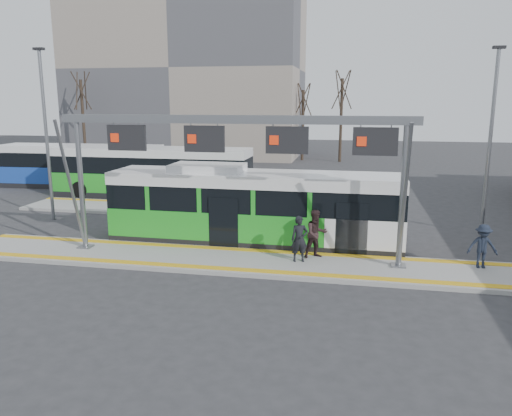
# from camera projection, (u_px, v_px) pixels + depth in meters

# --- Properties ---
(ground) EXTENTS (120.00, 120.00, 0.00)m
(ground) POSITION_uv_depth(u_px,v_px,m) (244.00, 263.00, 18.32)
(ground) COLOR #2D2D30
(ground) RESTS_ON ground
(platform_main) EXTENTS (22.00, 3.00, 0.15)m
(platform_main) POSITION_uv_depth(u_px,v_px,m) (244.00, 261.00, 18.30)
(platform_main) COLOR gray
(platform_main) RESTS_ON ground
(platform_second) EXTENTS (20.00, 3.00, 0.15)m
(platform_second) POSITION_uv_depth(u_px,v_px,m) (203.00, 211.00, 26.73)
(platform_second) COLOR gray
(platform_second) RESTS_ON ground
(tactile_main) EXTENTS (22.00, 2.65, 0.02)m
(tactile_main) POSITION_uv_depth(u_px,v_px,m) (244.00, 259.00, 18.28)
(tactile_main) COLOR gold
(tactile_main) RESTS_ON platform_main
(tactile_second) EXTENTS (20.00, 0.35, 0.02)m
(tactile_second) POSITION_uv_depth(u_px,v_px,m) (209.00, 205.00, 27.81)
(tactile_second) COLOR gold
(tactile_second) RESTS_ON platform_second
(gantry) EXTENTS (13.00, 1.68, 5.20)m
(gantry) POSITION_uv_depth(u_px,v_px,m) (235.00, 145.00, 17.72)
(gantry) COLOR slate
(gantry) RESTS_ON platform_main
(apartment_block) EXTENTS (24.50, 12.50, 18.40)m
(apartment_block) POSITION_uv_depth(u_px,v_px,m) (188.00, 69.00, 53.54)
(apartment_block) COLOR gray
(apartment_block) RESTS_ON ground
(hero_bus) EXTENTS (11.97, 2.65, 3.28)m
(hero_bus) POSITION_uv_depth(u_px,v_px,m) (254.00, 208.00, 20.60)
(hero_bus) COLOR black
(hero_bus) RESTS_ON ground
(bg_bus_green) EXTENTS (12.20, 2.62, 3.05)m
(bg_bus_green) POSITION_uv_depth(u_px,v_px,m) (152.00, 173.00, 30.71)
(bg_bus_green) COLOR black
(bg_bus_green) RESTS_ON ground
(bg_bus_blue) EXTENTS (11.19, 2.98, 2.89)m
(bg_bus_blue) POSITION_uv_depth(u_px,v_px,m) (81.00, 166.00, 34.27)
(bg_bus_blue) COLOR black
(bg_bus_blue) RESTS_ON ground
(passenger_a) EXTENTS (0.69, 0.55, 1.67)m
(passenger_a) POSITION_uv_depth(u_px,v_px,m) (299.00, 239.00, 17.91)
(passenger_a) COLOR black
(passenger_a) RESTS_ON platform_main
(passenger_b) EXTENTS (1.10, 1.03, 1.80)m
(passenger_b) POSITION_uv_depth(u_px,v_px,m) (316.00, 234.00, 18.34)
(passenger_b) COLOR #2F1F20
(passenger_b) RESTS_ON platform_main
(passenger_c) EXTENTS (1.00, 0.58, 1.55)m
(passenger_c) POSITION_uv_depth(u_px,v_px,m) (483.00, 246.00, 17.22)
(passenger_c) COLOR #19202E
(passenger_c) RESTS_ON platform_main
(tree_left) EXTENTS (1.40, 1.40, 7.78)m
(tree_left) POSITION_uv_depth(u_px,v_px,m) (303.00, 100.00, 48.96)
(tree_left) COLOR #382B21
(tree_left) RESTS_ON ground
(tree_mid) EXTENTS (1.40, 1.40, 8.97)m
(tree_mid) POSITION_uv_depth(u_px,v_px,m) (342.00, 90.00, 47.30)
(tree_mid) COLOR #382B21
(tree_mid) RESTS_ON ground
(tree_far) EXTENTS (1.40, 1.40, 8.86)m
(tree_far) POSITION_uv_depth(u_px,v_px,m) (81.00, 91.00, 47.77)
(tree_far) COLOR #382B21
(tree_far) RESTS_ON ground
(lamp_west) EXTENTS (0.50, 0.25, 8.28)m
(lamp_west) POSITION_uv_depth(u_px,v_px,m) (46.00, 132.00, 24.13)
(lamp_west) COLOR slate
(lamp_west) RESTS_ON ground
(lamp_east) EXTENTS (0.50, 0.25, 8.07)m
(lamp_east) POSITION_uv_depth(u_px,v_px,m) (490.00, 138.00, 21.42)
(lamp_east) COLOR slate
(lamp_east) RESTS_ON ground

